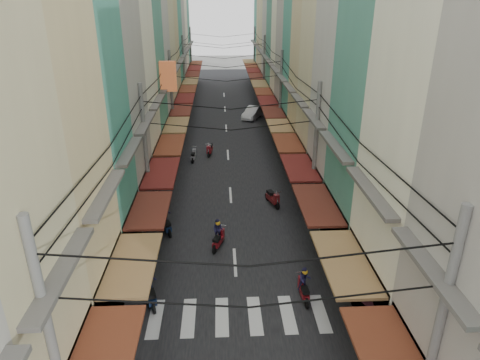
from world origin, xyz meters
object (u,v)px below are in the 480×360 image
object	(u,v)px
white_car	(253,118)
market_umbrella	(387,293)
bicycle	(381,270)
traffic_sign	(352,250)

from	to	relation	value
white_car	market_umbrella	xyz separation A→B (m)	(2.61, -33.07, 2.00)
bicycle	market_umbrella	xyz separation A→B (m)	(-1.59, -4.28, 2.00)
bicycle	market_umbrella	size ratio (longest dim) A/B	0.79
white_car	bicycle	xyz separation A→B (m)	(4.21, -28.79, 0.00)
market_umbrella	traffic_sign	xyz separation A→B (m)	(-0.60, 2.57, 0.32)
market_umbrella	white_car	bearing A→B (deg)	94.52
white_car	market_umbrella	bearing A→B (deg)	-60.89
market_umbrella	traffic_sign	bearing A→B (deg)	103.20
white_car	market_umbrella	distance (m)	33.24
white_car	bicycle	world-z (taller)	white_car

